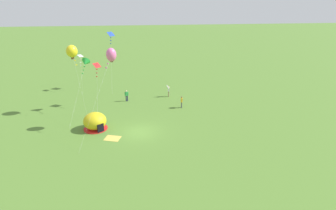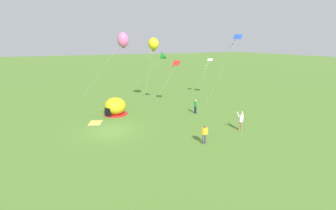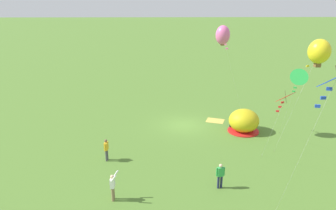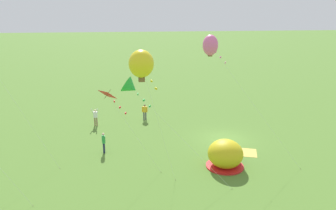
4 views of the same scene
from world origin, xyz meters
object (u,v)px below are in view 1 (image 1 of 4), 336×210
(person_watching_sky, at_px, (127,95))
(kite_white, at_px, (80,58))
(kite_red, at_px, (97,67))
(kite_yellow, at_px, (72,51))
(popup_tent, at_px, (95,121))
(kite_green, at_px, (85,63))
(kite_blue, at_px, (111,36))
(kite_pink, at_px, (111,55))
(person_flying_kite, at_px, (169,91))
(person_center_field, at_px, (182,101))

(person_watching_sky, relative_size, kite_white, 0.28)
(kite_white, bearing_deg, kite_red, -65.45)
(kite_yellow, xyz_separation_m, kite_white, (-0.81, 9.65, -2.74))
(popup_tent, height_order, kite_green, kite_green)
(person_watching_sky, height_order, kite_blue, kite_blue)
(kite_pink, distance_m, kite_white, 16.57)
(kite_blue, xyz_separation_m, kite_pink, (0.94, -15.78, -0.26))
(popup_tent, relative_size, kite_red, 0.45)
(kite_blue, relative_size, kite_yellow, 1.05)
(kite_red, distance_m, kite_pink, 8.42)
(kite_red, height_order, kite_yellow, kite_yellow)
(kite_white, bearing_deg, kite_blue, 7.83)
(person_watching_sky, xyz_separation_m, kite_blue, (-2.17, 7.50, 8.02))
(popup_tent, height_order, kite_white, kite_white)
(person_watching_sky, height_order, kite_red, kite_red)
(person_flying_kite, bearing_deg, popup_tent, -135.32)
(person_flying_kite, bearing_deg, kite_green, -163.85)
(kite_red, xyz_separation_m, kite_pink, (2.65, -7.39, 3.03))
(kite_white, distance_m, kite_green, 9.37)
(kite_red, relative_size, kite_yellow, 0.68)
(kite_pink, bearing_deg, popup_tent, -162.34)
(popup_tent, bearing_deg, person_center_field, 24.40)
(popup_tent, height_order, kite_pink, kite_pink)
(person_center_field, relative_size, person_watching_sky, 1.00)
(person_watching_sky, bearing_deg, person_center_field, -26.14)
(person_flying_kite, relative_size, kite_green, 0.26)
(kite_pink, xyz_separation_m, kite_green, (-3.93, 6.02, -2.08))
(kite_green, bearing_deg, kite_blue, 72.99)
(person_flying_kite, xyz_separation_m, kite_red, (-10.53, -2.05, 4.69))
(popup_tent, relative_size, person_watching_sky, 1.63)
(kite_blue, height_order, kite_white, kite_blue)
(kite_red, bearing_deg, kite_pink, -70.30)
(person_center_field, height_order, person_watching_sky, same)
(person_watching_sky, height_order, kite_yellow, kite_yellow)
(kite_pink, bearing_deg, person_center_field, 26.13)
(popup_tent, distance_m, kite_blue, 18.45)
(kite_green, bearing_deg, kite_yellow, -156.74)
(popup_tent, distance_m, person_watching_sky, 9.79)
(popup_tent, relative_size, kite_yellow, 0.31)
(person_flying_kite, distance_m, kite_red, 11.71)
(kite_red, relative_size, kite_white, 1.01)
(person_watching_sky, relative_size, kite_green, 0.24)
(person_center_field, relative_size, kite_green, 0.24)
(person_center_field, bearing_deg, person_watching_sky, 153.86)
(kite_pink, bearing_deg, kite_white, 112.21)
(kite_red, distance_m, kite_blue, 9.17)
(kite_blue, bearing_deg, kite_pink, -86.58)
(popup_tent, distance_m, kite_red, 9.43)
(person_watching_sky, relative_size, kite_yellow, 0.19)
(popup_tent, bearing_deg, person_watching_sky, 67.83)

